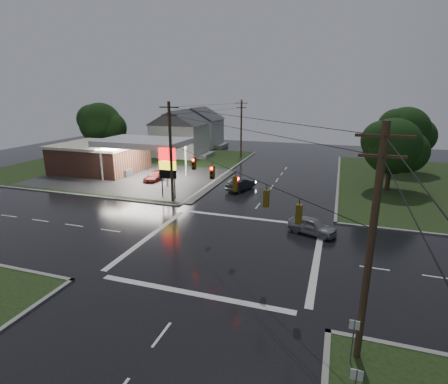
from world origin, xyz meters
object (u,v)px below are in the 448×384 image
(tree_ne_near, at_px, (394,147))
(house_near, at_px, (180,133))
(pylon_sign, at_px, (167,164))
(gas_station, at_px, (106,156))
(utility_pole_n, at_px, (241,128))
(tree_nw_behind, at_px, (101,124))
(utility_pole_nw, at_px, (171,151))
(car_pump, at_px, (156,176))
(car_crossing, at_px, (312,226))
(house_far, at_px, (199,127))
(utility_pole_se, at_px, (371,246))
(tree_ne_far, at_px, (406,132))
(car_north, at_px, (241,184))

(tree_ne_near, bearing_deg, house_near, 158.24)
(pylon_sign, bearing_deg, gas_station, 148.78)
(utility_pole_n, distance_m, tree_nw_behind, 25.63)
(utility_pole_nw, xyz_separation_m, car_pump, (-6.43, 7.78, -5.05))
(car_crossing, bearing_deg, house_far, 52.96)
(utility_pole_se, bearing_deg, tree_ne_far, 80.02)
(gas_station, height_order, utility_pole_nw, utility_pole_nw)
(gas_station, xyz_separation_m, car_north, (22.17, -3.15, -1.80))
(utility_pole_nw, xyz_separation_m, tree_ne_near, (23.64, 12.49, -0.16))
(house_near, distance_m, car_north, 26.38)
(utility_pole_n, xyz_separation_m, car_pump, (-6.43, -20.72, -4.80))
(house_far, distance_m, car_crossing, 51.56)
(pylon_sign, relative_size, car_north, 1.33)
(gas_station, distance_m, utility_pole_nw, 19.38)
(utility_pole_nw, relative_size, tree_nw_behind, 1.10)
(utility_pole_nw, height_order, tree_nw_behind, utility_pole_nw)
(car_north, bearing_deg, gas_station, 12.29)
(pylon_sign, xyz_separation_m, house_near, (-10.45, 25.50, 0.39))
(utility_pole_se, bearing_deg, pylon_sign, 135.00)
(utility_pole_nw, distance_m, tree_ne_far, 36.20)
(gas_station, bearing_deg, car_crossing, -24.75)
(utility_pole_nw, height_order, car_pump, utility_pole_nw)
(gas_station, xyz_separation_m, utility_pole_n, (16.18, 18.30, 2.92))
(house_near, height_order, tree_nw_behind, tree_nw_behind)
(house_near, bearing_deg, utility_pole_se, -56.21)
(pylon_sign, relative_size, car_pump, 1.30)
(house_near, height_order, car_crossing, house_near)
(house_near, relative_size, car_pump, 2.39)
(tree_ne_near, relative_size, car_north, 1.99)
(pylon_sign, distance_m, car_north, 9.81)
(gas_station, bearing_deg, pylon_sign, -31.22)
(tree_ne_far, relative_size, car_pump, 2.12)
(utility_pole_nw, bearing_deg, car_north, 49.65)
(pylon_sign, xyz_separation_m, car_crossing, (16.74, -5.51, -3.29))
(pylon_sign, bearing_deg, tree_nw_behind, 140.13)
(utility_pole_n, xyz_separation_m, car_north, (5.99, -21.45, -4.72))
(house_far, bearing_deg, car_pump, -78.90)
(utility_pole_se, bearing_deg, tree_nw_behind, 137.66)
(pylon_sign, height_order, house_far, house_far)
(utility_pole_se, bearing_deg, house_near, 123.79)
(house_near, xyz_separation_m, tree_ne_far, (38.10, -2.01, 1.77))
(tree_ne_far, bearing_deg, car_pump, -153.19)
(house_near, bearing_deg, car_crossing, -48.76)
(utility_pole_n, bearing_deg, tree_ne_near, -34.10)
(utility_pole_nw, xyz_separation_m, utility_pole_n, (0.00, 28.50, -0.25))
(gas_station, height_order, tree_ne_far, tree_ne_far)
(utility_pole_n, xyz_separation_m, house_far, (-12.45, 10.00, -1.06))
(tree_ne_far, distance_m, car_pump, 37.46)
(pylon_sign, distance_m, house_near, 27.56)
(utility_pole_nw, height_order, car_crossing, utility_pole_nw)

